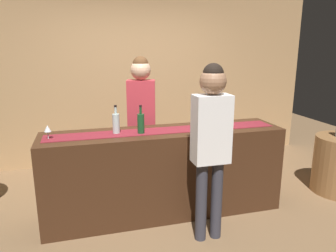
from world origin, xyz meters
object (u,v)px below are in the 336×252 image
at_px(wine_bottle_green, 141,123).
at_px(wine_glass_mid_counter, 48,129).
at_px(wine_bottle_clear, 116,123).
at_px(wine_glass_near_customer, 203,119).
at_px(customer_sipping, 211,135).
at_px(bartender, 141,110).

xyz_separation_m(wine_bottle_green, wine_glass_mid_counter, (-0.92, 0.03, -0.01)).
bearing_deg(wine_bottle_clear, wine_glass_near_customer, -3.05).
relative_size(wine_glass_mid_counter, customer_sipping, 0.08).
xyz_separation_m(wine_bottle_green, wine_bottle_clear, (-0.25, 0.07, 0.00)).
bearing_deg(wine_bottle_green, wine_bottle_clear, 164.77).
bearing_deg(wine_bottle_green, customer_sipping, -46.03).
relative_size(wine_bottle_clear, wine_glass_mid_counter, 2.10).
height_order(wine_bottle_green, bartender, bartender).
bearing_deg(wine_glass_near_customer, bartender, 133.27).
distance_m(wine_bottle_green, wine_glass_mid_counter, 0.92).
relative_size(wine_bottle_green, wine_bottle_clear, 1.00).
height_order(wine_bottle_clear, wine_glass_mid_counter, wine_bottle_clear).
xyz_separation_m(wine_glass_near_customer, bartender, (-0.57, 0.61, 0.01)).
height_order(wine_bottle_clear, customer_sipping, customer_sipping).
bearing_deg(customer_sipping, wine_bottle_clear, 141.63).
bearing_deg(wine_glass_mid_counter, bartender, 29.68).
distance_m(wine_bottle_clear, bartender, 0.67).
height_order(wine_glass_mid_counter, customer_sipping, customer_sipping).
height_order(wine_glass_mid_counter, bartender, bartender).
distance_m(wine_bottle_green, customer_sipping, 0.79).
height_order(wine_glass_near_customer, wine_glass_mid_counter, same).
bearing_deg(wine_bottle_clear, bartender, 56.05).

